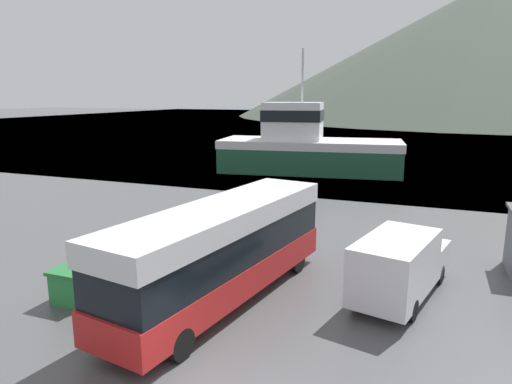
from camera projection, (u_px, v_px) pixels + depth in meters
The scene contains 7 objects.
water_surface at pixel (420, 118), 139.59m from camera, with size 240.00×240.00×0.00m, color #475B6B.
hill_backdrop at pixel (498, 47), 152.06m from camera, with size 173.42×173.42×45.57m, color #424C42.
tour_bus at pixel (224, 248), 15.37m from camera, with size 4.06×10.54×3.36m.
delivery_van at pixel (400, 264), 15.70m from camera, with size 3.24×5.98×2.30m.
fishing_boat at pixel (307, 146), 41.65m from camera, with size 16.93×8.24×10.97m.
storage_bin at pixel (78, 284), 15.53m from camera, with size 1.48×1.44×1.19m.
small_boat at pixel (271, 149), 56.66m from camera, with size 6.20×5.80×0.77m.
Camera 1 is at (4.20, -7.89, 6.92)m, focal length 32.00 mm.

